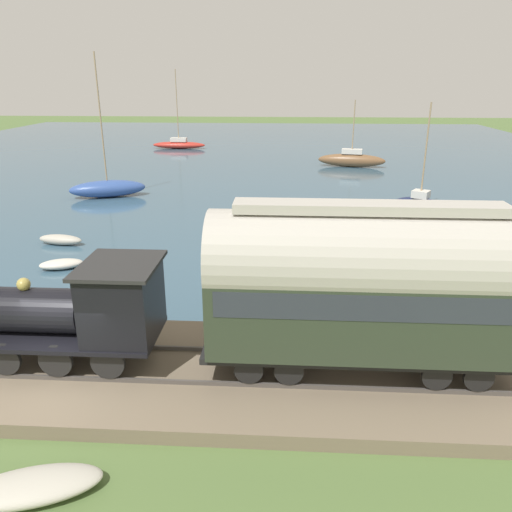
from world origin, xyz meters
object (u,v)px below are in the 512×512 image
Objects in this scene: passenger_coach at (364,283)px; sailboat_navy at (420,204)px; rowboat_mid_harbor at (277,254)px; rowboat_far_out at (61,264)px; rowboat_off_pier at (60,240)px; sailboat_red at (179,144)px; beached_dinghy at (32,487)px; sailboat_blue at (108,188)px; sailboat_brown at (351,160)px; steam_locomotive at (80,308)px.

sailboat_navy is at bearing -18.44° from passenger_coach.
rowboat_mid_harbor is 9.72m from rowboat_far_out.
sailboat_navy is 2.79× the size of rowboat_off_pier.
rowboat_far_out is at bearing -175.43° from sailboat_red.
sailboat_navy reaches higher than rowboat_off_pier.
sailboat_blue is at bearing 15.96° from beached_dinghy.
sailboat_blue is at bearing 136.50° from sailboat_brown.
sailboat_blue is 17.19m from rowboat_mid_harbor.
rowboat_far_out is at bearing 170.99° from sailboat_blue.
passenger_coach is 1.25× the size of sailboat_navy.
rowboat_far_out is (8.16, 11.93, -2.82)m from passenger_coach.
rowboat_mid_harbor is at bearing 166.43° from sailboat_navy.
sailboat_blue is at bearing -179.15° from sailboat_red.
sailboat_blue reaches higher than sailboat_navy.
steam_locomotive is at bearing -170.96° from sailboat_red.
sailboat_blue is 14.23m from rowboat_far_out.
sailboat_blue reaches higher than rowboat_far_out.
sailboat_navy is (18.99, -13.89, -1.53)m from steam_locomotive.
steam_locomotive reaches higher than beached_dinghy.
sailboat_red is 25.56m from sailboat_blue.
sailboat_brown is at bearing 19.86° from rowboat_mid_harbor.
rowboat_mid_harbor is 15.13m from beached_dinghy.
steam_locomotive is 13.00m from rowboat_off_pier.
passenger_coach is at bearing -132.66° from rowboat_mid_harbor.
beached_dinghy is at bearing -179.11° from sailboat_navy.
sailboat_red reaches higher than sailboat_brown.
sailboat_blue reaches higher than steam_locomotive.
rowboat_off_pier is (-36.22, -1.46, -0.25)m from sailboat_red.
sailboat_brown is at bearing -6.51° from passenger_coach.
sailboat_blue is 3.20× the size of beached_dinghy.
steam_locomotive reaches higher than rowboat_off_pier.
sailboat_blue reaches higher than sailboat_red.
sailboat_brown is at bearing 38.23° from sailboat_navy.
passenger_coach is 3.15× the size of rowboat_mid_harbor.
sailboat_red reaches higher than beached_dinghy.
sailboat_red is 35.67m from sailboat_navy.
sailboat_navy is 21.13m from rowboat_off_pier.
rowboat_far_out is at bearing 21.28° from beached_dinghy.
rowboat_far_out is (-3.30, -1.48, -0.05)m from rowboat_off_pier.
beached_dinghy is (-14.39, 4.67, -0.03)m from rowboat_mid_harbor.
rowboat_off_pier is (-7.53, 19.74, -0.32)m from sailboat_navy.
sailboat_red is 39.64m from rowboat_mid_harbor.
sailboat_red is at bearing 8.71° from steam_locomotive.
sailboat_blue is (-25.56, -0.24, 0.13)m from sailboat_red.
rowboat_far_out is at bearing 28.19° from steam_locomotive.
rowboat_mid_harbor is (-12.07, -12.23, -0.39)m from sailboat_blue.
rowboat_off_pier is at bearing 5.13° from rowboat_far_out.
rowboat_off_pier is at bearing -177.38° from sailboat_red.
steam_locomotive is at bearing 172.12° from sailboat_brown.
sailboat_blue is 3.64× the size of rowboat_mid_harbor.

